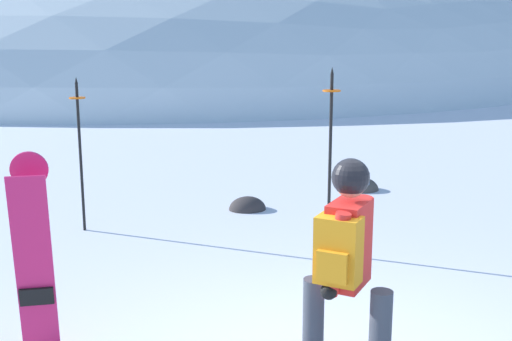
{
  "coord_description": "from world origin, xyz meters",
  "views": [
    {
      "loc": [
        -1.4,
        -4.07,
        2.53
      ],
      "look_at": [
        0.01,
        2.86,
        1.0
      ],
      "focal_mm": 45.84,
      "sensor_mm": 36.0,
      "label": 1
    }
  ],
  "objects": [
    {
      "name": "piste_marker_near",
      "position": [
        0.84,
        2.77,
        1.21
      ],
      "size": [
        0.2,
        0.2,
        2.14
      ],
      "color": "black",
      "rests_on": "ground"
    },
    {
      "name": "snowboarder_main",
      "position": [
        0.01,
        -0.16,
        0.92
      ],
      "size": [
        1.5,
        1.25,
        1.71
      ],
      "color": "black",
      "rests_on": "ground"
    },
    {
      "name": "rock_dark",
      "position": [
        2.29,
        5.61,
        0.0
      ],
      "size": [
        0.58,
        0.5,
        0.41
      ],
      "color": "#4C4742",
      "rests_on": "ground"
    },
    {
      "name": "ridge_peak_main",
      "position": [
        1.16,
        33.36,
        0.0
      ],
      "size": [
        43.6,
        39.24,
        14.27
      ],
      "color": "white",
      "rests_on": "ground"
    },
    {
      "name": "spare_snowboard",
      "position": [
        -2.11,
        0.86,
        0.83
      ],
      "size": [
        0.28,
        0.28,
        1.64
      ],
      "color": "#D11E5B",
      "rests_on": "ground"
    },
    {
      "name": "rock_mid",
      "position": [
        0.29,
        4.82,
        0.0
      ],
      "size": [
        0.54,
        0.45,
        0.37
      ],
      "color": "#383333",
      "rests_on": "ground"
    },
    {
      "name": "piste_marker_far",
      "position": [
        -1.96,
        4.27,
        1.12
      ],
      "size": [
        0.2,
        0.2,
        1.96
      ],
      "color": "black",
      "rests_on": "ground"
    }
  ]
}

